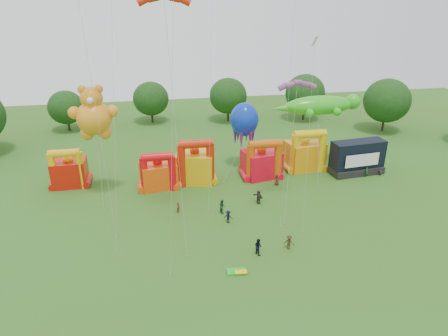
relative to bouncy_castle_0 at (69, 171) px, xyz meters
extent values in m
plane|color=#335718|center=(20.96, -28.89, -2.34)|extent=(160.00, 160.00, 0.00)
cylinder|color=#352314|center=(59.60, 15.70, -0.48)|extent=(0.44, 0.44, 3.72)
ellipsoid|color=#173B12|center=(59.60, 15.70, 4.06)|extent=(9.30, 9.30, 8.89)
cylinder|color=#352314|center=(46.30, 26.60, -0.59)|extent=(0.44, 0.44, 3.51)
ellipsoid|color=#173B12|center=(46.30, 26.60, 3.70)|extent=(8.77, 8.78, 8.39)
cylinder|color=#352314|center=(29.21, 28.52, -0.69)|extent=(0.44, 0.44, 3.30)
ellipsoid|color=#173B12|center=(29.21, 28.52, 3.34)|extent=(8.25, 8.25, 7.88)
cylinder|color=#352314|center=(12.42, 30.50, -0.80)|extent=(0.44, 0.44, 3.09)
ellipsoid|color=#173B12|center=(12.42, 30.50, 2.98)|extent=(7.73, 7.72, 7.38)
cylinder|color=#352314|center=(-4.79, 27.51, -0.90)|extent=(0.44, 0.44, 2.88)
ellipsoid|color=#173B12|center=(-4.79, 27.51, 2.62)|extent=(7.20, 7.20, 6.88)
cube|color=red|center=(0.00, 0.27, -0.39)|extent=(4.86, 3.90, 3.92)
cylinder|color=#FFB60D|center=(-1.88, -1.13, 0.45)|extent=(1.06, 1.06, 5.59)
cylinder|color=#FFB60D|center=(1.88, -1.13, 0.45)|extent=(1.06, 1.06, 5.59)
cylinder|color=#FFB60D|center=(0.00, -1.13, 3.25)|extent=(4.29, 1.11, 1.11)
sphere|color=#FFB60D|center=(0.00, 0.27, 1.87)|extent=(1.40, 1.40, 1.40)
cube|color=#E74B0C|center=(12.88, -2.62, -0.50)|extent=(5.69, 4.87, 3.68)
cylinder|color=red|center=(10.90, -4.09, 0.29)|extent=(1.11, 1.11, 5.26)
cylinder|color=red|center=(14.85, -4.09, 0.29)|extent=(1.11, 1.11, 5.26)
cylinder|color=red|center=(12.88, -4.09, 2.91)|extent=(4.50, 1.17, 1.17)
sphere|color=red|center=(12.88, -2.62, 1.64)|extent=(1.40, 1.40, 1.40)
cube|color=#DA9F0B|center=(18.42, -1.62, -0.06)|extent=(6.31, 5.52, 4.57)
cylinder|color=red|center=(16.30, -3.20, 0.92)|extent=(1.20, 1.20, 6.52)
cylinder|color=red|center=(20.54, -3.20, 0.92)|extent=(1.20, 1.20, 6.52)
cylinder|color=red|center=(18.42, -3.20, 4.18)|extent=(4.84, 1.26, 1.26)
sphere|color=red|center=(18.42, -1.62, 2.52)|extent=(1.40, 1.40, 1.40)
cube|color=red|center=(28.73, -1.68, -0.29)|extent=(6.21, 5.38, 4.10)
cylinder|color=#CF4F0B|center=(26.61, -3.26, 0.59)|extent=(1.19, 1.19, 5.86)
cylinder|color=#CF4F0B|center=(30.85, -3.26, 0.59)|extent=(1.19, 1.19, 5.86)
cylinder|color=#CF4F0B|center=(28.73, -3.26, 3.52)|extent=(4.83, 1.25, 1.25)
sphere|color=#CF4F0B|center=(28.73, -1.68, 2.06)|extent=(1.40, 1.40, 1.40)
cube|color=orange|center=(36.41, 0.19, -0.11)|extent=(6.34, 5.39, 4.47)
cylinder|color=yellow|center=(34.19, -1.46, 0.85)|extent=(1.25, 1.25, 6.38)
cylinder|color=yellow|center=(38.63, -1.46, 0.85)|extent=(1.25, 1.25, 6.38)
cylinder|color=yellow|center=(36.41, -1.46, 4.03)|extent=(5.07, 1.32, 1.32)
sphere|color=yellow|center=(36.41, 0.19, 2.42)|extent=(1.40, 1.40, 1.40)
cube|color=black|center=(43.89, -3.40, -1.79)|extent=(8.72, 4.04, 1.10)
cube|color=black|center=(43.89, -3.20, 0.86)|extent=(8.68, 3.63, 4.22)
cube|color=white|center=(43.89, -4.82, 0.44)|extent=(5.79, 0.70, 1.98)
cylinder|color=black|center=(40.52, -4.67, -1.94)|extent=(0.30, 0.90, 0.90)
cylinder|color=black|center=(47.26, -4.67, -1.94)|extent=(0.30, 0.90, 0.90)
sphere|color=orange|center=(5.10, -3.96, 8.95)|extent=(4.51, 4.51, 4.51)
sphere|color=orange|center=(5.10, -3.96, 11.61)|extent=(2.87, 2.87, 2.87)
sphere|color=orange|center=(4.07, -3.96, 12.74)|extent=(1.13, 1.13, 1.13)
sphere|color=orange|center=(6.12, -3.96, 12.74)|extent=(1.13, 1.13, 1.13)
sphere|color=orange|center=(2.74, -3.96, 9.77)|extent=(1.64, 1.64, 1.64)
sphere|color=orange|center=(7.46, -3.96, 9.77)|extent=(1.64, 1.64, 1.64)
sphere|color=orange|center=(3.97, -3.96, 6.90)|extent=(1.85, 1.85, 1.85)
sphere|color=orange|center=(6.23, -3.96, 6.90)|extent=(1.85, 1.85, 1.85)
sphere|color=white|center=(5.10, -5.34, 11.61)|extent=(0.82, 0.82, 0.82)
ellipsoid|color=green|center=(38.65, 1.16, 7.79)|extent=(11.37, 3.55, 3.02)
sphere|color=green|center=(44.20, 1.16, 8.12)|extent=(2.44, 2.44, 2.44)
cone|color=green|center=(32.88, 1.16, 7.57)|extent=(4.44, 1.78, 1.78)
sphere|color=green|center=(40.87, 2.94, 7.12)|extent=(1.33, 1.33, 1.33)
sphere|color=green|center=(40.87, -0.61, 7.12)|extent=(1.33, 1.33, 1.33)
sphere|color=green|center=(36.43, 2.94, 7.12)|extent=(1.33, 1.33, 1.33)
sphere|color=green|center=(36.43, -0.61, 7.12)|extent=(1.33, 1.33, 1.33)
ellipsoid|color=#0C30B5|center=(26.85, 2.40, 5.72)|extent=(4.47, 4.47, 5.36)
cone|color=#591E8C|center=(28.30, 2.40, 3.26)|extent=(1.01, 1.01, 3.58)
cone|color=#591E8C|center=(27.58, 3.66, 3.26)|extent=(1.01, 1.01, 3.58)
cone|color=#591E8C|center=(26.12, 3.66, 3.26)|extent=(1.01, 1.01, 3.58)
cone|color=#591E8C|center=(25.40, 2.40, 3.26)|extent=(1.01, 1.01, 3.58)
cone|color=#591E8C|center=(26.12, 1.15, 3.26)|extent=(1.01, 1.01, 3.58)
cone|color=#591E8C|center=(27.58, 1.15, 3.26)|extent=(1.01, 1.01, 3.58)
cube|color=white|center=(31.36, -12.37, 19.02)|extent=(1.02, 1.02, 1.10)
cube|color=green|center=(20.08, -24.34, -2.22)|extent=(2.06, 1.14, 0.24)
cube|color=yellow|center=(20.48, -24.64, -2.08)|extent=(1.24, 0.68, 0.10)
imported|color=#2F2A47|center=(12.07, -4.59, -1.51)|extent=(0.88, 0.64, 1.67)
imported|color=#542518|center=(15.13, -11.04, -1.58)|extent=(0.60, 0.67, 1.53)
imported|color=#183C21|center=(20.76, -11.97, -1.40)|extent=(0.94, 1.08, 1.89)
imported|color=black|center=(21.05, -14.61, -1.50)|extent=(1.26, 1.03, 1.69)
imported|color=#423C1A|center=(26.11, -10.51, -1.37)|extent=(1.04, 1.21, 1.95)
imported|color=#2C2741|center=(26.06, -10.20, -1.42)|extent=(1.48, 1.70, 1.85)
imported|color=#5A191F|center=(30.19, -5.29, -1.49)|extent=(0.98, 0.96, 1.70)
imported|color=#1C4626|center=(44.84, -5.00, -1.57)|extent=(0.65, 0.53, 1.54)
imported|color=black|center=(23.05, -21.58, -1.38)|extent=(1.06, 1.15, 1.92)
imported|color=#362A15|center=(26.66, -21.32, -1.47)|extent=(1.31, 1.14, 1.76)
camera|label=1|loc=(12.92, -56.76, 23.78)|focal=32.00mm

